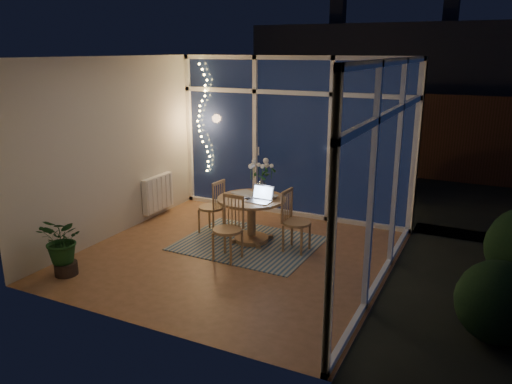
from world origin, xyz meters
TOP-DOWN VIEW (x-y plane):
  - floor at (0.00, 0.00)m, footprint 4.00×4.00m
  - ceiling at (0.00, 0.00)m, footprint 4.00×4.00m
  - wall_back at (0.00, 2.00)m, footprint 4.00×0.04m
  - wall_front at (0.00, -2.00)m, footprint 4.00×0.04m
  - wall_left at (-2.00, 0.00)m, footprint 0.04×4.00m
  - wall_right at (2.00, 0.00)m, footprint 0.04×4.00m
  - window_wall_back at (0.00, 1.96)m, footprint 4.00×0.10m
  - window_wall_right at (1.96, 0.00)m, footprint 0.10×4.00m
  - radiator at (-1.94, 0.90)m, footprint 0.10×0.70m
  - fairy_lights at (-1.65, 1.88)m, footprint 0.24×0.10m
  - garden_patio at (0.50, 5.00)m, footprint 12.00×6.00m
  - garden_fence at (0.00, 5.50)m, footprint 11.00×0.08m
  - neighbour_roof at (0.30, 8.50)m, footprint 7.00×3.00m
  - garden_shrubs at (-0.80, 3.40)m, footprint 0.90×0.90m
  - rug at (-0.03, 0.46)m, footprint 1.94×1.57m
  - dining_table at (-0.03, 0.56)m, footprint 0.99×0.99m
  - chair_left at (-0.75, 0.62)m, footprint 0.42×0.42m
  - chair_right at (0.68, 0.51)m, footprint 0.43×0.43m
  - chair_front at (-0.03, -0.16)m, footprint 0.43×0.43m
  - laptop at (0.15, 0.42)m, footprint 0.33×0.29m
  - flower_vase at (-0.01, 0.85)m, footprint 0.21×0.21m
  - bowl at (0.24, 0.67)m, footprint 0.16×0.16m
  - newspapers at (-0.19, 0.68)m, footprint 0.43×0.39m
  - phone at (-0.05, 0.48)m, footprint 0.13×0.10m
  - potted_plant at (-1.60, -1.44)m, footprint 0.55×0.48m

SIDE VIEW (x-z plane):
  - garden_patio at x=0.50m, z-range -0.11..-0.01m
  - floor at x=0.00m, z-range 0.00..0.00m
  - rug at x=-0.03m, z-range 0.00..0.01m
  - dining_table at x=-0.03m, z-range 0.00..0.66m
  - potted_plant at x=-1.60m, z-range 0.00..0.76m
  - radiator at x=-1.94m, z-range 0.11..0.69m
  - chair_left at x=-0.75m, z-range 0.00..0.84m
  - chair_front at x=-0.03m, z-range 0.00..0.87m
  - chair_right at x=0.68m, z-range 0.00..0.87m
  - garden_shrubs at x=-0.80m, z-range 0.00..0.90m
  - phone at x=-0.05m, z-range 0.66..0.67m
  - newspapers at x=-0.19m, z-range 0.66..0.68m
  - bowl at x=0.24m, z-range 0.66..0.70m
  - flower_vase at x=-0.01m, z-range 0.66..0.87m
  - laptop at x=0.15m, z-range 0.66..0.90m
  - garden_fence at x=0.00m, z-range 0.00..1.80m
  - wall_back at x=0.00m, z-range 0.00..2.60m
  - wall_front at x=0.00m, z-range 0.00..2.60m
  - wall_left at x=-2.00m, z-range 0.00..2.60m
  - wall_right at x=2.00m, z-range 0.00..2.60m
  - window_wall_back at x=0.00m, z-range 0.00..2.60m
  - window_wall_right at x=1.96m, z-range 0.00..2.60m
  - fairy_lights at x=-1.65m, z-range 0.60..2.45m
  - neighbour_roof at x=0.30m, z-range 1.10..3.30m
  - ceiling at x=0.00m, z-range 2.60..2.60m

